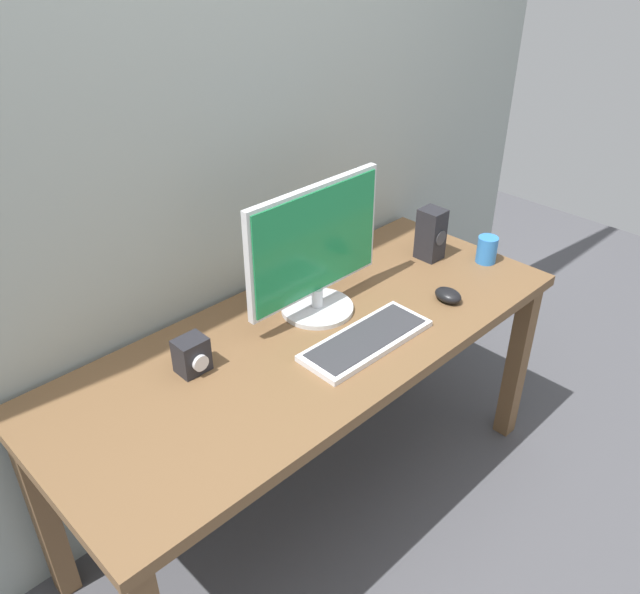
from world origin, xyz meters
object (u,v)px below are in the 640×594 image
monitor (315,251)px  keyboard_primary (366,340)px  coffee_mug (487,250)px  mouse (448,295)px  audio_controller (192,355)px  speaker_right (431,234)px  desk (313,358)px

monitor → keyboard_primary: bearing=-95.0°
keyboard_primary → coffee_mug: coffee_mug is taller
mouse → monitor: bearing=145.5°
mouse → audio_controller: bearing=164.1°
speaker_right → keyboard_primary: bearing=-160.7°
keyboard_primary → coffee_mug: size_ratio=4.39×
desk → monitor: (0.10, 0.09, 0.30)m
audio_controller → coffee_mug: audio_controller is taller
monitor → mouse: bearing=-37.8°
monitor → keyboard_primary: size_ratio=1.22×
desk → audio_controller: (-0.36, 0.11, 0.14)m
desk → monitor: bearing=42.3°
desk → coffee_mug: size_ratio=17.44×
keyboard_primary → monitor: bearing=85.0°
keyboard_primary → mouse: 0.37m
monitor → keyboard_primary: (-0.02, -0.24, -0.20)m
keyboard_primary → audio_controller: 0.52m
coffee_mug → speaker_right: bearing=126.3°
monitor → coffee_mug: bearing=-17.2°
keyboard_primary → audio_controller: bearing=150.3°
audio_controller → mouse: bearing=-19.2°
keyboard_primary → mouse: size_ratio=4.49×
keyboard_primary → speaker_right: size_ratio=2.26×
desk → keyboard_primary: 0.20m
keyboard_primary → mouse: bearing=-4.6°
speaker_right → coffee_mug: speaker_right is taller
keyboard_primary → speaker_right: speaker_right is taller
desk → keyboard_primary: size_ratio=3.98×
coffee_mug → keyboard_primary: bearing=-177.2°
monitor → speaker_right: monitor is taller
mouse → speaker_right: 0.31m
desk → audio_controller: size_ratio=16.40×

